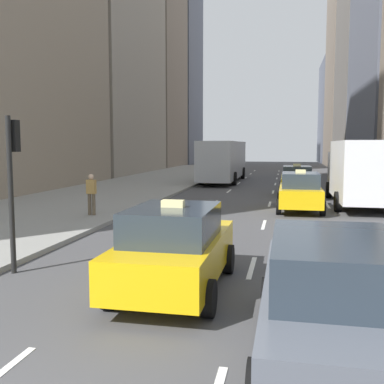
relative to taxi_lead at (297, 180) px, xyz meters
The scene contains 12 objects.
sidewalk_left 11.29m from the taxi_lead, 167.66° to the left, with size 8.00×66.00×0.15m, color gray.
lane_markings 2.29m from the taxi_lead, 131.30° to the right, with size 5.72×56.00×0.01m.
building_row_left 26.64m from the taxi_lead, 143.97° to the left, with size 6.00×74.12×36.48m.
building_row_right 24.89m from the taxi_lead, 69.08° to the left, with size 6.00×83.97×30.22m.
taxi_lead is the anchor object (origin of this frame).
taxi_second 6.65m from the taxi_lead, 90.00° to the right, with size 2.02×4.40×1.87m.
taxi_third 18.80m from the taxi_lead, 98.57° to the right, with size 2.02×4.40×1.87m.
sedan_black_near 21.19m from the taxi_lead, 90.00° to the right, with size 2.02×4.91×1.78m.
city_bus 10.61m from the taxi_lead, 122.05° to the left, with size 2.80×11.61×3.25m.
box_truck 5.26m from the taxi_lead, 57.38° to the right, with size 2.58×8.40×3.15m.
pedestrian_far_walking 13.42m from the taxi_lead, 127.94° to the right, with size 0.36×0.22×1.65m.
traffic_light_pole 19.36m from the taxi_lead, 110.47° to the right, with size 0.24×0.42×3.60m.
Camera 1 is at (3.35, -2.64, 2.93)m, focal length 42.00 mm.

